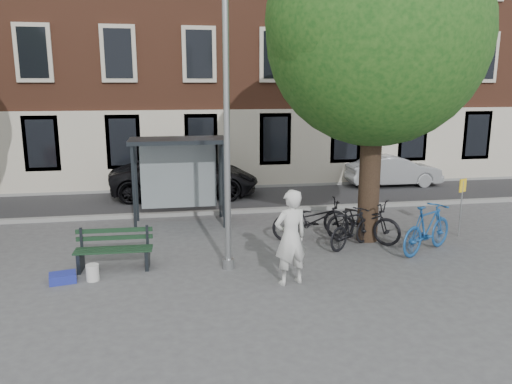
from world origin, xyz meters
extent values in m
plane|color=#4C4C4F|center=(0.00, 0.00, 0.00)|extent=(90.00, 90.00, 0.00)
cube|color=#28282B|center=(0.00, 7.00, 0.01)|extent=(40.00, 4.00, 0.01)
cube|color=gray|center=(0.00, 5.00, 0.06)|extent=(40.00, 0.25, 0.12)
cube|color=gray|center=(0.00, 9.00, 0.06)|extent=(40.00, 0.25, 0.12)
cube|color=brown|center=(0.00, 13.00, 7.00)|extent=(30.00, 8.00, 14.00)
cylinder|color=#9EA0A3|center=(0.00, 0.00, 3.00)|extent=(0.14, 0.14, 6.00)
cylinder|color=#9EA0A3|center=(0.00, 0.00, 0.12)|extent=(0.28, 0.28, 0.24)
cylinder|color=black|center=(4.00, 1.50, 1.70)|extent=(0.56, 0.56, 3.40)
sphere|color=#164815|center=(4.00, 1.50, 5.40)|extent=(5.60, 5.60, 5.60)
sphere|color=#164815|center=(4.90, 1.90, 5.90)|extent=(3.92, 3.92, 3.92)
sphere|color=#164815|center=(3.20, 1.20, 5.70)|extent=(4.20, 4.20, 4.20)
sphere|color=#164815|center=(4.20, 0.60, 6.00)|extent=(3.64, 3.64, 3.64)
cube|color=#1E2328|center=(-2.30, 3.40, 1.25)|extent=(0.08, 0.08, 2.50)
cube|color=#1E2328|center=(0.30, 3.40, 1.25)|extent=(0.08, 0.08, 2.50)
cube|color=#1E2328|center=(-2.30, 4.60, 1.25)|extent=(0.08, 0.08, 2.50)
cube|color=#1E2328|center=(0.30, 4.60, 1.25)|extent=(0.08, 0.08, 2.50)
cube|color=#1E2328|center=(-1.00, 4.00, 2.56)|extent=(2.85, 1.45, 0.12)
cube|color=#8C999E|center=(-1.00, 4.60, 1.38)|extent=(2.34, 0.04, 2.00)
cube|color=#1E2328|center=(0.30, 4.00, 1.38)|extent=(0.12, 1.14, 2.12)
cube|color=#D84C19|center=(0.37, 4.00, 1.38)|extent=(0.02, 0.90, 1.62)
imported|color=silver|center=(1.20, -1.11, 1.03)|extent=(0.86, 0.67, 2.06)
cube|color=#1E2328|center=(-3.35, 0.44, 0.23)|extent=(0.10, 0.55, 0.45)
cube|color=#1E2328|center=(-1.85, 0.39, 0.23)|extent=(0.10, 0.55, 0.45)
cube|color=#17331E|center=(-2.61, 0.23, 0.47)|extent=(1.75, 0.18, 0.04)
cube|color=#17331E|center=(-2.60, 0.41, 0.47)|extent=(1.75, 0.18, 0.04)
cube|color=#17331E|center=(-2.60, 0.59, 0.47)|extent=(1.75, 0.18, 0.04)
cube|color=#17331E|center=(-2.59, 0.69, 0.67)|extent=(1.75, 0.11, 0.10)
cube|color=#17331E|center=(-2.59, 0.69, 0.85)|extent=(1.75, 0.11, 0.10)
imported|color=black|center=(2.52, 1.68, 0.59)|extent=(2.32, 1.05, 1.17)
imported|color=#1A4E92|center=(5.09, 0.28, 0.63)|extent=(2.10, 1.57, 1.25)
imported|color=black|center=(3.80, 1.46, 0.59)|extent=(2.14, 2.11, 1.17)
imported|color=black|center=(3.36, 0.96, 0.53)|extent=(1.74, 1.37, 1.05)
imported|color=black|center=(-0.70, 7.90, 0.77)|extent=(5.63, 2.81, 1.53)
imported|color=#9B9EA3|center=(7.94, 8.40, 0.65)|extent=(3.93, 1.39, 1.29)
cube|color=#222D9B|center=(-3.63, -0.20, 0.10)|extent=(0.62, 0.51, 0.20)
cylinder|color=silver|center=(-3.00, -0.21, 0.18)|extent=(0.36, 0.36, 0.36)
cylinder|color=#9EA0A3|center=(6.70, 1.40, 0.79)|extent=(0.04, 0.04, 1.59)
cube|color=yellow|center=(6.70, 1.40, 1.45)|extent=(0.27, 0.14, 0.37)
camera|label=1|loc=(-1.25, -10.90, 4.20)|focal=35.00mm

